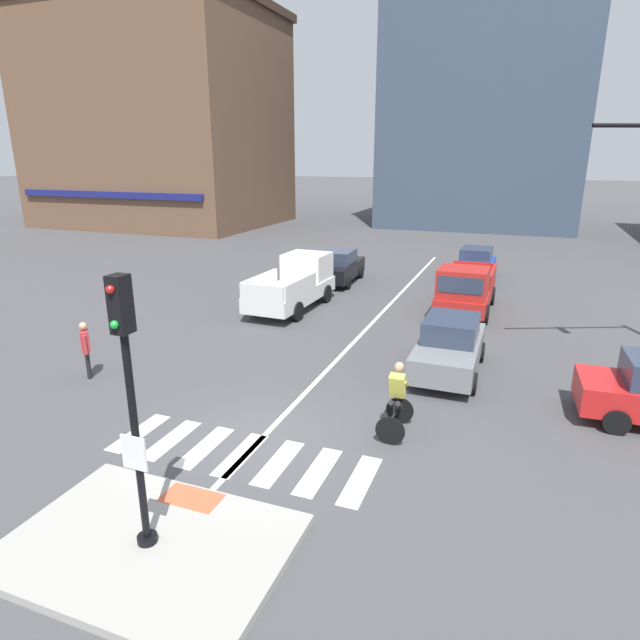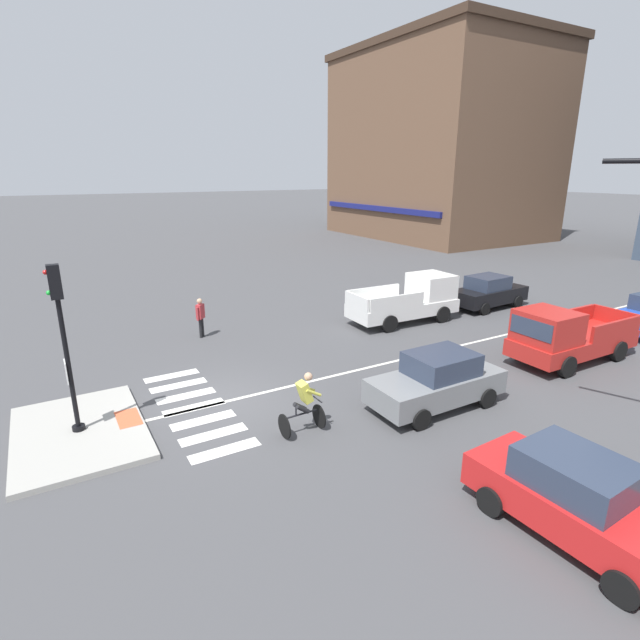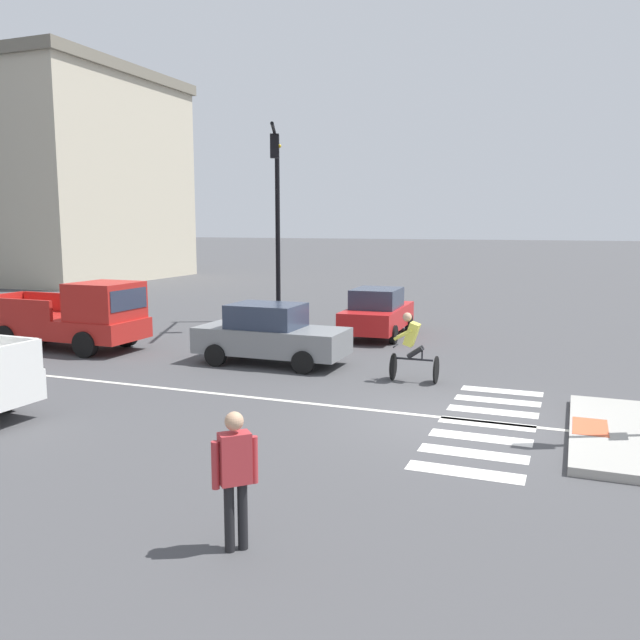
{
  "view_description": "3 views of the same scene",
  "coord_description": "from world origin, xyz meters",
  "px_view_note": "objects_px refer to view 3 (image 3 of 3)",
  "views": [
    {
      "loc": [
        5.14,
        -9.51,
        6.1
      ],
      "look_at": [
        -0.53,
        5.37,
        1.18
      ],
      "focal_mm": 29.86,
      "sensor_mm": 36.0,
      "label": 1
    },
    {
      "loc": [
        12.99,
        -4.04,
        6.67
      ],
      "look_at": [
        -0.69,
        3.91,
        1.79
      ],
      "focal_mm": 27.23,
      "sensor_mm": 36.0,
      "label": 2
    },
    {
      "loc": [
        -12.5,
        -2.2,
        3.79
      ],
      "look_at": [
        0.55,
        2.86,
        1.74
      ],
      "focal_mm": 37.01,
      "sensor_mm": 36.0,
      "label": 3
    }
  ],
  "objects_px": {
    "traffic_light_mast": "(277,201)",
    "car_red_cross_right": "(377,313)",
    "car_grey_eastbound_mid": "(270,334)",
    "cyclist": "(412,346)",
    "pedestrian_at_curb_left": "(235,470)",
    "pickup_truck_red_eastbound_far": "(76,318)"
  },
  "relations": [
    {
      "from": "car_grey_eastbound_mid",
      "to": "pickup_truck_red_eastbound_far",
      "type": "height_order",
      "value": "pickup_truck_red_eastbound_far"
    },
    {
      "from": "car_grey_eastbound_mid",
      "to": "pickup_truck_red_eastbound_far",
      "type": "xyz_separation_m",
      "value": [
        -0.26,
        6.37,
        0.17
      ]
    },
    {
      "from": "cyclist",
      "to": "car_red_cross_right",
      "type": "bearing_deg",
      "value": 23.7
    },
    {
      "from": "traffic_light_mast",
      "to": "pedestrian_at_curb_left",
      "type": "relative_size",
      "value": 4.26
    },
    {
      "from": "traffic_light_mast",
      "to": "cyclist",
      "type": "bearing_deg",
      "value": -136.19
    },
    {
      "from": "pickup_truck_red_eastbound_far",
      "to": "car_red_cross_right",
      "type": "bearing_deg",
      "value": -54.7
    },
    {
      "from": "traffic_light_mast",
      "to": "pickup_truck_red_eastbound_far",
      "type": "distance_m",
      "value": 8.5
    },
    {
      "from": "cyclist",
      "to": "traffic_light_mast",
      "type": "bearing_deg",
      "value": 43.81
    },
    {
      "from": "cyclist",
      "to": "car_grey_eastbound_mid",
      "type": "bearing_deg",
      "value": 81.3
    },
    {
      "from": "pickup_truck_red_eastbound_far",
      "to": "cyclist",
      "type": "distance_m",
      "value": 10.46
    },
    {
      "from": "car_grey_eastbound_mid",
      "to": "cyclist",
      "type": "bearing_deg",
      "value": -98.7
    },
    {
      "from": "car_grey_eastbound_mid",
      "to": "cyclist",
      "type": "xyz_separation_m",
      "value": [
        -0.62,
        -4.07,
        0.06
      ]
    },
    {
      "from": "cyclist",
      "to": "pedestrian_at_curb_left",
      "type": "xyz_separation_m",
      "value": [
        -8.94,
        -0.04,
        0.11
      ]
    },
    {
      "from": "traffic_light_mast",
      "to": "car_red_cross_right",
      "type": "distance_m",
      "value": 5.87
    },
    {
      "from": "car_grey_eastbound_mid",
      "to": "cyclist",
      "type": "relative_size",
      "value": 2.44
    },
    {
      "from": "car_grey_eastbound_mid",
      "to": "pedestrian_at_curb_left",
      "type": "height_order",
      "value": "pedestrian_at_curb_left"
    },
    {
      "from": "car_grey_eastbound_mid",
      "to": "pedestrian_at_curb_left",
      "type": "distance_m",
      "value": 10.41
    },
    {
      "from": "cyclist",
      "to": "pickup_truck_red_eastbound_far",
      "type": "bearing_deg",
      "value": 87.98
    },
    {
      "from": "traffic_light_mast",
      "to": "cyclist",
      "type": "distance_m",
      "value": 10.64
    },
    {
      "from": "car_red_cross_right",
      "to": "cyclist",
      "type": "distance_m",
      "value": 6.47
    },
    {
      "from": "car_red_cross_right",
      "to": "pickup_truck_red_eastbound_far",
      "type": "height_order",
      "value": "pickup_truck_red_eastbound_far"
    },
    {
      "from": "car_grey_eastbound_mid",
      "to": "pedestrian_at_curb_left",
      "type": "xyz_separation_m",
      "value": [
        -9.56,
        -4.11,
        0.17
      ]
    }
  ]
}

